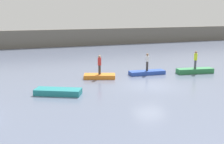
{
  "coord_description": "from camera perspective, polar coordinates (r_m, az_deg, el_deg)",
  "views": [
    {
      "loc": [
        -11.03,
        -20.05,
        5.94
      ],
      "look_at": [
        -1.9,
        3.87,
        0.52
      ],
      "focal_mm": 45.39,
      "sensor_mm": 36.0,
      "label": 1
    }
  ],
  "objects": [
    {
      "name": "person_red_shirt",
      "position": [
        25.76,
        -2.54,
        1.7
      ],
      "size": [
        0.32,
        0.32,
        1.78
      ],
      "color": "#38332D",
      "rests_on": "rowboat_orange"
    },
    {
      "name": "person_hiviz_shirt",
      "position": [
        29.1,
        16.48,
        2.56
      ],
      "size": [
        0.32,
        0.32,
        1.73
      ],
      "color": "#4C4C56",
      "rests_on": "rowboat_green"
    },
    {
      "name": "rowboat_teal",
      "position": [
        21.23,
        -10.81,
        -3.92
      ],
      "size": [
        3.55,
        2.61,
        0.43
      ],
      "primitive_type": "cube",
      "rotation": [
        0.0,
        0.0,
        -0.48
      ],
      "color": "teal",
      "rests_on": "ground_plane"
    },
    {
      "name": "rowboat_green",
      "position": [
        29.31,
        16.34,
        0.24
      ],
      "size": [
        3.77,
        1.57,
        0.48
      ],
      "primitive_type": "cube",
      "rotation": [
        0.0,
        0.0,
        -0.16
      ],
      "color": "#2D7F47",
      "rests_on": "ground_plane"
    },
    {
      "name": "person_white_shirt",
      "position": [
        27.57,
        7.11,
        2.19
      ],
      "size": [
        0.32,
        0.32,
        1.7
      ],
      "color": "#38332D",
      "rests_on": "rowboat_blue"
    },
    {
      "name": "embankment_wall",
      "position": [
        51.31,
        -8.46,
        6.85
      ],
      "size": [
        80.0,
        1.2,
        3.0
      ],
      "primitive_type": "cube",
      "color": "#666056",
      "rests_on": "ground_plane"
    },
    {
      "name": "rowboat_orange",
      "position": [
        25.99,
        -2.51,
        -0.86
      ],
      "size": [
        3.1,
        2.15,
        0.37
      ],
      "primitive_type": "cube",
      "rotation": [
        0.0,
        0.0,
        -0.35
      ],
      "color": "orange",
      "rests_on": "ground_plane"
    },
    {
      "name": "rowboat_blue",
      "position": [
        27.78,
        7.05,
        -0.11
      ],
      "size": [
        3.6,
        1.3,
        0.36
      ],
      "primitive_type": "cube",
      "rotation": [
        0.0,
        0.0,
        -0.08
      ],
      "color": "#2B4CAD",
      "rests_on": "ground_plane"
    },
    {
      "name": "ground_plane",
      "position": [
        23.64,
        7.67,
        -2.72
      ],
      "size": [
        120.0,
        120.0,
        0.0
      ],
      "primitive_type": "plane",
      "color": "slate"
    }
  ]
}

